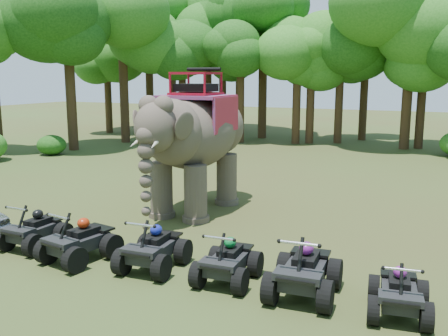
{
  "coord_description": "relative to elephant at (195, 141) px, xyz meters",
  "views": [
    {
      "loc": [
        5.76,
        -11.26,
        4.47
      ],
      "look_at": [
        0.0,
        1.2,
        1.9
      ],
      "focal_mm": 40.0,
      "sensor_mm": 36.0,
      "label": 1
    }
  ],
  "objects": [
    {
      "name": "ground",
      "position": [
        1.9,
        -3.07,
        -2.34
      ],
      "size": [
        110.0,
        110.0,
        0.0
      ],
      "primitive_type": "plane",
      "color": "#47381E",
      "rests_on": "ground"
    },
    {
      "name": "elephant",
      "position": [
        0.0,
        0.0,
        0.0
      ],
      "size": [
        2.48,
        5.58,
        4.67
      ],
      "primitive_type": null,
      "rotation": [
        0.0,
        0.0,
        0.01
      ],
      "color": "#4C4237",
      "rests_on": "ground"
    },
    {
      "name": "atv_0",
      "position": [
        -2.11,
        -5.03,
        -1.73
      ],
      "size": [
        1.21,
        1.65,
        1.21
      ],
      "primitive_type": null,
      "rotation": [
        0.0,
        0.0,
        -0.01
      ],
      "color": "black",
      "rests_on": "ground"
    },
    {
      "name": "atv_1",
      "position": [
        -0.38,
        -5.3,
        -1.69
      ],
      "size": [
        1.54,
        1.93,
        1.29
      ],
      "primitive_type": null,
      "rotation": [
        0.0,
        0.0,
        -0.17
      ],
      "color": "black",
      "rests_on": "ground"
    },
    {
      "name": "atv_2",
      "position": [
        1.53,
        -4.99,
        -1.7
      ],
      "size": [
        1.35,
        1.78,
        1.27
      ],
      "primitive_type": null,
      "rotation": [
        0.0,
        0.0,
        0.06
      ],
      "color": "black",
      "rests_on": "ground"
    },
    {
      "name": "atv_3",
      "position": [
        3.41,
        -4.92,
        -1.74
      ],
      "size": [
        1.27,
        1.68,
        1.19
      ],
      "primitive_type": null,
      "rotation": [
        0.0,
        0.0,
        0.06
      ],
      "color": "black",
      "rests_on": "ground"
    },
    {
      "name": "atv_4",
      "position": [
        5.12,
        -4.92,
        -1.66
      ],
      "size": [
        1.46,
        1.92,
        1.36
      ],
      "primitive_type": null,
      "rotation": [
        0.0,
        0.0,
        0.07
      ],
      "color": "black",
      "rests_on": "ground"
    },
    {
      "name": "atv_5",
      "position": [
        6.97,
        -5.0,
        -1.77
      ],
      "size": [
        1.32,
        1.67,
        1.14
      ],
      "primitive_type": null,
      "rotation": [
        0.0,
        0.0,
        0.14
      ],
      "color": "black",
      "rests_on": "ground"
    },
    {
      "name": "tree_0",
      "position": [
        1.9,
        21.05,
        1.51
      ],
      "size": [
        5.39,
        5.39,
        7.7
      ],
      "primitive_type": null,
      "color": "#195114",
      "rests_on": "ground"
    },
    {
      "name": "tree_1",
      "position": [
        5.77,
        18.36,
        1.33
      ],
      "size": [
        5.13,
        5.13,
        7.33
      ],
      "primitive_type": null,
      "color": "#195114",
      "rests_on": "ground"
    },
    {
      "name": "tree_27",
      "position": [
        -13.14,
        8.98,
        2.5
      ],
      "size": [
        6.78,
        6.78,
        9.68
      ],
      "primitive_type": null,
      "color": "#195114",
      "rests_on": "ground"
    },
    {
      "name": "tree_28",
      "position": [
        -12.36,
        13.2,
        2.44
      ],
      "size": [
        6.68,
        6.68,
        9.55
      ],
      "primitive_type": null,
      "color": "#195114",
      "rests_on": "ground"
    },
    {
      "name": "tree_29",
      "position": [
        -9.58,
        16.12,
        1.21
      ],
      "size": [
        4.97,
        4.97,
        7.1
      ],
      "primitive_type": null,
      "color": "#195114",
      "rests_on": "ground"
    },
    {
      "name": "tree_30",
      "position": [
        -5.33,
        16.39,
        1.25
      ],
      "size": [
        5.03,
        5.03,
        7.18
      ],
      "primitive_type": null,
      "color": "#195114",
      "rests_on": "ground"
    },
    {
      "name": "tree_31",
      "position": [
        -1.76,
        17.33,
        1.42
      ],
      "size": [
        5.26,
        5.26,
        7.52
      ],
      "primitive_type": null,
      "color": "#195114",
      "rests_on": "ground"
    },
    {
      "name": "tree_32",
      "position": [
        -4.81,
        19.19,
        2.71
      ],
      "size": [
        7.07,
        7.07,
        10.1
      ],
      "primitive_type": null,
      "color": "#195114",
      "rests_on": "ground"
    },
    {
      "name": "tree_33",
      "position": [
        -7.82,
        22.07,
        2.68
      ],
      "size": [
        7.02,
        7.02,
        10.03
      ],
      "primitive_type": null,
      "color": "#195114",
      "rests_on": "ground"
    },
    {
      "name": "tree_34",
      "position": [
        -10.46,
        21.81,
        2.97
      ],
      "size": [
        7.43,
        7.43,
        10.62
      ],
      "primitive_type": null,
      "color": "#195114",
      "rests_on": "ground"
    },
    {
      "name": "tree_35",
      "position": [
        0.71,
        18.73,
        1.32
      ],
      "size": [
        5.13,
        5.13,
        7.32
      ],
      "primitive_type": null,
      "color": "#195114",
      "rests_on": "ground"
    },
    {
      "name": "tree_36",
      "position": [
        -9.11,
        21.73,
        2.18
      ],
      "size": [
        6.32,
        6.32,
        9.03
      ],
      "primitive_type": null,
      "color": "#195114",
      "rests_on": "ground"
    },
    {
      "name": "tree_37",
      "position": [
        -14.71,
        19.88,
        2.78
      ],
      "size": [
        7.16,
        7.16,
        10.23
      ],
      "primitive_type": null,
      "color": "#195114",
      "rests_on": "ground"
    },
    {
      "name": "tree_38",
      "position": [
        -0.98,
        17.89,
        1.44
      ],
      "size": [
        5.29,
        5.29,
        7.56
      ],
      "primitive_type": null,
      "color": "#195114",
      "rests_on": "ground"
    },
    {
      "name": "tree_39",
      "position": [
        4.99,
        17.72,
        2.59
      ],
      "size": [
        6.89,
        6.89,
        9.85
      ],
      "primitive_type": null,
      "color": "#195114",
      "rests_on": "ground"
    },
    {
      "name": "tree_40",
      "position": [
        -15.7,
        25.19,
        2.92
      ],
      "size": [
        7.36,
        7.36,
        10.52
      ],
      "primitive_type": null,
      "color": "#195114",
      "rests_on": "ground"
    },
    {
      "name": "tree_41",
      "position": [
        -16.83,
        17.28,
        1.59
      ],
      "size": [
        5.49,
        5.49,
        7.85
      ],
      "primitive_type": null,
      "color": "#195114",
      "rests_on": "ground"
    }
  ]
}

